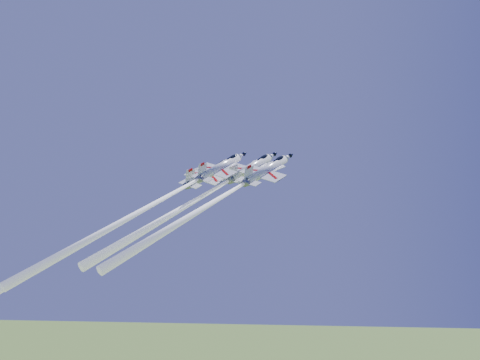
# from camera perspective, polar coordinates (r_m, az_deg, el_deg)

# --- Properties ---
(jet_lead) EXTENTS (24.75, 35.62, 35.07)m
(jet_lead) POSITION_cam_1_polar(r_m,az_deg,el_deg) (113.12, -4.36, -1.94)
(jet_lead) COLOR white
(jet_left) EXTENTS (30.77, 46.34, 49.02)m
(jet_left) POSITION_cam_1_polar(r_m,az_deg,el_deg) (111.25, -12.49, -4.34)
(jet_left) COLOR white
(jet_right) EXTENTS (24.03, 34.39, 33.77)m
(jet_right) POSITION_cam_1_polar(r_m,az_deg,el_deg) (107.30, -2.52, -2.16)
(jet_right) COLOR white
(jet_slot) EXTENTS (25.25, 37.36, 38.03)m
(jet_slot) POSITION_cam_1_polar(r_m,az_deg,el_deg) (105.93, -9.35, -2.62)
(jet_slot) COLOR white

